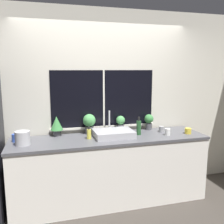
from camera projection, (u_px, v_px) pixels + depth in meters
The scene contains 16 objects.
ground_plane at pixel (117, 212), 3.25m from camera, with size 14.00×14.00×0.00m, color #38332D.
wall_back at pixel (103, 103), 3.72m from camera, with size 8.00×0.09×2.70m.
wall_right at pixel (206, 94), 5.05m from camera, with size 0.06×7.00×2.70m.
counter at pixel (110, 169), 3.49m from camera, with size 2.67×0.69×0.92m.
sink at pixel (113, 133), 3.43m from camera, with size 0.53×0.45×0.33m.
potted_plant_far_left at pixel (57, 125), 3.45m from camera, with size 0.17×0.17×0.28m.
potted_plant_center_left at pixel (89, 122), 3.57m from camera, with size 0.18×0.18×0.29m.
potted_plant_center_right at pixel (120, 123), 3.70m from camera, with size 0.13×0.13×0.24m.
potted_plant_far_right at pixel (149, 121), 3.82m from camera, with size 0.14×0.14×0.24m.
soap_bottle at pixel (89, 134), 3.32m from camera, with size 0.06×0.06×0.17m.
bottle_tall at pixel (139, 127), 3.52m from camera, with size 0.06×0.06×0.26m.
mug_yellow at pixel (188, 131), 3.59m from camera, with size 0.09×0.09×0.08m.
mug_blue at pixel (15, 138), 3.19m from camera, with size 0.08×0.08×0.10m.
mug_white at pixel (168, 132), 3.50m from camera, with size 0.07×0.07×0.10m.
mug_grey at pixel (161, 129), 3.69m from camera, with size 0.07×0.07×0.09m.
kettle at pixel (22, 138), 3.05m from camera, with size 0.18×0.18×0.19m.
Camera 1 is at (-0.85, -2.86, 1.85)m, focal length 40.00 mm.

